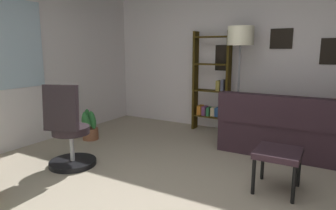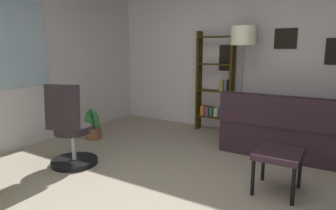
# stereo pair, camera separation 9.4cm
# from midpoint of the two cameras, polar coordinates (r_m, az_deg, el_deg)

# --- Properties ---
(ground_plane) EXTENTS (5.16, 5.43, 0.10)m
(ground_plane) POSITION_cam_midpoint_polar(r_m,az_deg,el_deg) (2.99, 2.50, -18.23)
(ground_plane) COLOR tan
(wall_back_with_windows) EXTENTS (5.16, 0.12, 2.67)m
(wall_back_with_windows) POSITION_cam_midpoint_polar(r_m,az_deg,el_deg) (4.59, -30.18, 8.52)
(wall_back_with_windows) COLOR silver
(wall_back_with_windows) RESTS_ON ground_plane
(wall_right_with_frames) EXTENTS (0.12, 5.43, 2.67)m
(wall_right_with_frames) POSITION_cam_midpoint_polar(r_m,az_deg,el_deg) (5.11, 16.58, 9.51)
(wall_right_with_frames) COLOR silver
(wall_right_with_frames) RESTS_ON ground_plane
(couch) EXTENTS (1.53, 1.73, 0.82)m
(couch) POSITION_cam_midpoint_polar(r_m,az_deg,el_deg) (4.45, 23.18, -4.42)
(couch) COLOR #2F1E26
(couch) RESTS_ON ground_plane
(footstool) EXTENTS (0.46, 0.42, 0.42)m
(footstool) POSITION_cam_midpoint_polar(r_m,az_deg,el_deg) (3.13, 19.68, -9.23)
(footstool) COLOR #2F1E26
(footstool) RESTS_ON ground_plane
(office_chair) EXTENTS (0.58, 0.56, 1.01)m
(office_chair) POSITION_cam_midpoint_polar(r_m,az_deg,el_deg) (3.72, -19.32, -5.64)
(office_chair) COLOR black
(office_chair) RESTS_ON ground_plane
(bookshelf) EXTENTS (0.18, 0.64, 1.70)m
(bookshelf) POSITION_cam_midpoint_polar(r_m,az_deg,el_deg) (5.10, 7.94, 3.43)
(bookshelf) COLOR #372909
(bookshelf) RESTS_ON ground_plane
(floor_lamp) EXTENTS (0.39, 0.39, 1.74)m
(floor_lamp) POSITION_cam_midpoint_polar(r_m,az_deg,el_deg) (4.66, 13.24, 11.62)
(floor_lamp) COLOR slate
(floor_lamp) RESTS_ON ground_plane
(potted_plant) EXTENTS (0.33, 0.28, 0.49)m
(potted_plant) POSITION_cam_midpoint_polar(r_m,az_deg,el_deg) (4.79, -15.54, -4.07)
(potted_plant) COLOR brown
(potted_plant) RESTS_ON ground_plane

